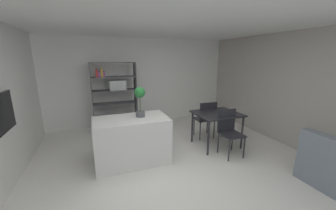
# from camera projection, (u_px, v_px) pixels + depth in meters

# --- Properties ---
(ground_plane) EXTENTS (8.54, 8.54, 0.00)m
(ground_plane) POSITION_uv_depth(u_px,v_px,m) (168.00, 175.00, 3.43)
(ground_plane) COLOR silver
(ceiling_slab) EXTENTS (6.18, 6.22, 0.06)m
(ceiling_slab) POSITION_uv_depth(u_px,v_px,m) (168.00, 15.00, 2.82)
(ceiling_slab) COLOR white
(ceiling_slab) RESTS_ON ground_plane
(back_partition) EXTENTS (6.18, 0.06, 2.57)m
(back_partition) POSITION_uv_depth(u_px,v_px,m) (132.00, 82.00, 5.93)
(back_partition) COLOR white
(back_partition) RESTS_ON ground_plane
(right_partition_gray) EXTENTS (0.06, 6.22, 2.57)m
(right_partition_gray) POSITION_uv_depth(u_px,v_px,m) (301.00, 92.00, 4.18)
(right_partition_gray) COLOR #B2ADA3
(right_partition_gray) RESTS_ON ground_plane
(built_in_oven) EXTENTS (0.06, 0.61, 0.59)m
(built_in_oven) POSITION_uv_depth(u_px,v_px,m) (4.00, 112.00, 2.94)
(built_in_oven) COLOR black
(built_in_oven) RESTS_ON ground_plane
(kitchen_island) EXTENTS (1.39, 0.77, 0.89)m
(kitchen_island) POSITION_uv_depth(u_px,v_px,m) (132.00, 140.00, 3.78)
(kitchen_island) COLOR silver
(kitchen_island) RESTS_ON ground_plane
(potted_plant_on_island) EXTENTS (0.21, 0.21, 0.58)m
(potted_plant_on_island) POSITION_uv_depth(u_px,v_px,m) (140.00, 98.00, 3.70)
(potted_plant_on_island) COLOR #4C4C51
(potted_plant_on_island) RESTS_ON kitchen_island
(open_bookshelf) EXTENTS (1.19, 0.37, 1.88)m
(open_bookshelf) POSITION_uv_depth(u_px,v_px,m) (114.00, 92.00, 5.42)
(open_bookshelf) COLOR #4C4C51
(open_bookshelf) RESTS_ON ground_plane
(dining_table) EXTENTS (0.99, 0.84, 0.78)m
(dining_table) POSITION_uv_depth(u_px,v_px,m) (217.00, 117.00, 4.44)
(dining_table) COLOR #232328
(dining_table) RESTS_ON ground_plane
(dining_chair_near) EXTENTS (0.43, 0.44, 0.95)m
(dining_chair_near) POSITION_uv_depth(u_px,v_px,m) (229.00, 129.00, 4.07)
(dining_chair_near) COLOR #232328
(dining_chair_near) RESTS_ON ground_plane
(dining_chair_far) EXTENTS (0.47, 0.43, 0.95)m
(dining_chair_far) POSITION_uv_depth(u_px,v_px,m) (206.00, 117.00, 4.87)
(dining_chair_far) COLOR #232328
(dining_chair_far) RESTS_ON ground_plane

